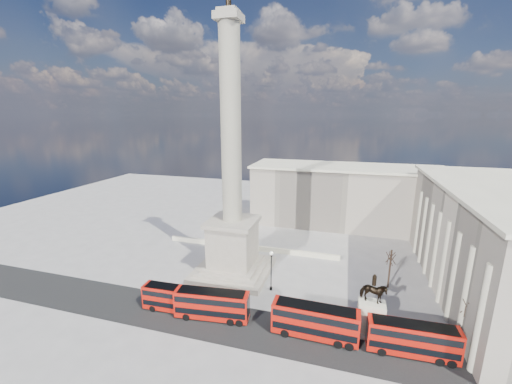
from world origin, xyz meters
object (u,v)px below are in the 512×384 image
at_px(red_bus_a, 175,298).
at_px(pedestrian_crossing, 303,307).
at_px(victorian_lamp, 271,268).
at_px(nelsons_column, 232,209).
at_px(red_bus_d, 413,339).
at_px(equestrian_statue, 371,313).
at_px(red_bus_c, 315,321).
at_px(pedestrian_standing, 330,322).
at_px(red_bus_b, 212,304).
at_px(pedestrian_walking, 394,333).

height_order(red_bus_a, pedestrian_crossing, red_bus_a).
distance_m(victorian_lamp, pedestrian_crossing, 8.75).
height_order(nelsons_column, red_bus_d, nelsons_column).
distance_m(red_bus_d, pedestrian_crossing, 15.44).
bearing_deg(equestrian_statue, victorian_lamp, 155.97).
height_order(nelsons_column, red_bus_c, nelsons_column).
height_order(nelsons_column, pedestrian_standing, nelsons_column).
bearing_deg(pedestrian_standing, red_bus_c, 51.40).
xyz_separation_m(victorian_lamp, pedestrian_crossing, (6.36, -4.98, -3.37)).
bearing_deg(pedestrian_crossing, red_bus_a, 56.13).
distance_m(nelsons_column, red_bus_b, 18.05).
height_order(red_bus_d, pedestrian_standing, red_bus_d).
bearing_deg(victorian_lamp, pedestrian_crossing, -38.06).
xyz_separation_m(red_bus_b, equestrian_statue, (22.61, 3.08, 0.85)).
xyz_separation_m(pedestrian_walking, pedestrian_crossing, (-12.76, 2.22, 0.09)).
bearing_deg(red_bus_d, pedestrian_walking, 121.89).
height_order(red_bus_a, victorian_lamp, victorian_lamp).
height_order(red_bus_c, pedestrian_standing, red_bus_c).
xyz_separation_m(red_bus_a, pedestrian_walking, (32.08, 2.93, -1.33)).
height_order(red_bus_a, equestrian_statue, equestrian_statue).
height_order(victorian_lamp, pedestrian_walking, victorian_lamp).
xyz_separation_m(nelsons_column, red_bus_d, (29.53, -14.21, -10.59)).
height_order(equestrian_statue, pedestrian_standing, equestrian_statue).
relative_size(red_bus_a, red_bus_b, 0.90).
distance_m(nelsons_column, pedestrian_walking, 32.36).
distance_m(red_bus_a, pedestrian_standing, 23.76).
xyz_separation_m(red_bus_c, red_bus_d, (12.25, 0.16, -0.17)).
relative_size(nelsons_column, red_bus_b, 4.38).
distance_m(red_bus_a, pedestrian_crossing, 20.03).
bearing_deg(pedestrian_standing, equestrian_statue, 175.73).
relative_size(red_bus_b, victorian_lamp, 1.56).
bearing_deg(red_bus_c, red_bus_a, -178.65).
relative_size(red_bus_c, pedestrian_walking, 7.13).
bearing_deg(red_bus_c, red_bus_d, 1.93).
relative_size(red_bus_a, equestrian_statue, 1.12).
relative_size(nelsons_column, red_bus_d, 4.53).
distance_m(red_bus_b, victorian_lamp, 12.31).
distance_m(victorian_lamp, pedestrian_walking, 20.72).
relative_size(red_bus_d, victorian_lamp, 1.51).
bearing_deg(red_bus_a, pedestrian_crossing, 12.71).
bearing_deg(red_bus_a, pedestrian_walking, 3.00).
xyz_separation_m(equestrian_statue, pedestrian_standing, (-5.42, -0.06, -2.43)).
bearing_deg(pedestrian_walking, victorian_lamp, 154.04).
distance_m(nelsons_column, equestrian_statue, 28.82).
bearing_deg(red_bus_b, victorian_lamp, 50.69).
bearing_deg(red_bus_a, red_bus_c, -2.06).
bearing_deg(pedestrian_crossing, nelsons_column, 9.42).
bearing_deg(pedestrian_walking, red_bus_a, 179.89).
relative_size(red_bus_c, red_bus_d, 1.07).
distance_m(red_bus_d, victorian_lamp, 23.24).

